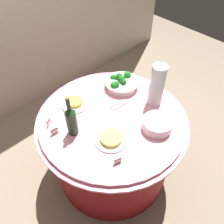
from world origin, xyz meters
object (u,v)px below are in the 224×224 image
object	(u,v)px
plate_stack	(157,124)
label_placard_rear	(54,131)
broccoli_bowl	(121,83)
serving_tongs	(119,104)
wine_bottle	(71,120)
food_plate_noodles	(111,139)
label_placard_mid	(48,122)
decorative_fruit_vase	(157,86)
label_placard_front	(118,160)
food_plate_fried_egg	(75,103)

from	to	relation	value
plate_stack	label_placard_rear	size ratio (longest dim) A/B	3.82
label_placard_rear	broccoli_bowl	bearing A→B (deg)	2.95
serving_tongs	label_placard_rear	xyz separation A→B (m)	(-0.53, 0.11, 0.03)
wine_bottle	food_plate_noodles	xyz separation A→B (m)	(0.14, -0.23, -0.11)
plate_stack	wine_bottle	bearing A→B (deg)	140.03
label_placard_mid	label_placard_rear	size ratio (longest dim) A/B	1.00
food_plate_noodles	decorative_fruit_vase	bearing A→B (deg)	4.58
label_placard_mid	label_placard_rear	world-z (taller)	same
serving_tongs	label_placard_rear	distance (m)	0.54
broccoli_bowl	label_placard_rear	xyz separation A→B (m)	(-0.69, -0.04, -0.01)
broccoli_bowl	wine_bottle	size ratio (longest dim) A/B	0.83
plate_stack	wine_bottle	world-z (taller)	wine_bottle
food_plate_noodles	label_placard_front	distance (m)	0.18
broccoli_bowl	label_placard_rear	bearing A→B (deg)	-177.05
food_plate_fried_egg	label_placard_front	bearing A→B (deg)	-101.96
wine_bottle	food_plate_fried_egg	bearing A→B (deg)	50.40
wine_bottle	label_placard_mid	distance (m)	0.22
food_plate_fried_egg	label_placard_front	xyz separation A→B (m)	(-0.13, -0.61, 0.02)
broccoli_bowl	label_placard_mid	xyz separation A→B (m)	(-0.68, 0.06, -0.01)
food_plate_noodles	food_plate_fried_egg	distance (m)	0.46
broccoli_bowl	label_placard_mid	distance (m)	0.68
plate_stack	wine_bottle	size ratio (longest dim) A/B	0.62
decorative_fruit_vase	plate_stack	bearing A→B (deg)	-137.19
decorative_fruit_vase	label_placard_rear	size ratio (longest dim) A/B	6.18
label_placard_mid	label_placard_rear	bearing A→B (deg)	-99.77
plate_stack	serving_tongs	size ratio (longest dim) A/B	1.25
plate_stack	decorative_fruit_vase	bearing A→B (deg)	42.81
wine_bottle	decorative_fruit_vase	world-z (taller)	decorative_fruit_vase
label_placard_rear	food_plate_noodles	bearing A→B (deg)	-52.18
food_plate_noodles	label_placard_mid	bearing A→B (deg)	118.84
plate_stack	label_placard_mid	size ratio (longest dim) A/B	3.82
label_placard_mid	decorative_fruit_vase	bearing A→B (deg)	-26.75
wine_bottle	broccoli_bowl	bearing A→B (deg)	11.10
food_plate_noodles	wine_bottle	bearing A→B (deg)	121.25
plate_stack	wine_bottle	xyz separation A→B (m)	(-0.45, 0.38, 0.09)
food_plate_fried_egg	plate_stack	bearing A→B (deg)	-65.55
label_placard_mid	label_placard_rear	xyz separation A→B (m)	(-0.02, -0.10, 0.00)
broccoli_bowl	label_placard_front	bearing A→B (deg)	-136.77
food_plate_noodles	label_placard_rear	size ratio (longest dim) A/B	4.00
label_placard_mid	serving_tongs	bearing A→B (deg)	-21.84
serving_tongs	label_placard_mid	distance (m)	0.55
food_plate_fried_egg	label_placard_rear	world-z (taller)	label_placard_rear
label_placard_front	label_placard_mid	size ratio (longest dim) A/B	1.00
broccoli_bowl	wine_bottle	bearing A→B (deg)	-168.90
food_plate_noodles	food_plate_fried_egg	world-z (taller)	food_plate_noodles
broccoli_bowl	decorative_fruit_vase	world-z (taller)	decorative_fruit_vase
label_placard_rear	food_plate_fried_egg	bearing A→B (deg)	26.08
wine_bottle	label_placard_rear	distance (m)	0.16
plate_stack	decorative_fruit_vase	distance (m)	0.30
serving_tongs	food_plate_noodles	world-z (taller)	food_plate_noodles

